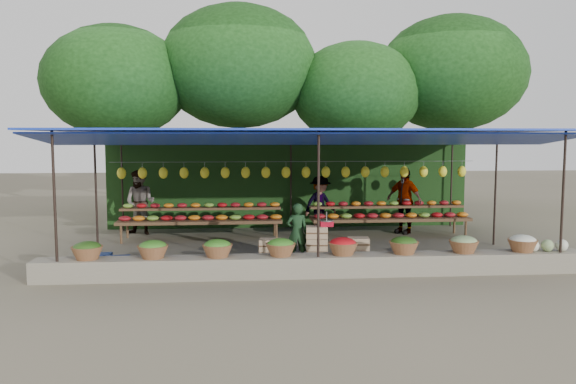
{
  "coord_description": "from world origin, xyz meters",
  "views": [
    {
      "loc": [
        -1.45,
        -13.26,
        2.65
      ],
      "look_at": [
        -0.31,
        0.2,
        1.34
      ],
      "focal_mm": 35.0,
      "sensor_mm": 36.0,
      "label": 1
    }
  ],
  "objects": [
    {
      "name": "customer_mid",
      "position": [
        0.77,
        2.24,
        0.79
      ],
      "size": [
        1.17,
        0.99,
        1.58
      ],
      "primitive_type": "imported",
      "rotation": [
        0.0,
        0.0,
        0.48
      ],
      "color": "slate",
      "rests_on": "ground"
    },
    {
      "name": "vendor_seated",
      "position": [
        -0.25,
        -1.46,
        0.63
      ],
      "size": [
        0.46,
        0.3,
        1.26
      ],
      "primitive_type": "imported",
      "rotation": [
        0.0,
        0.0,
        3.14
      ],
      "color": "#19391D",
      "rests_on": "ground"
    },
    {
      "name": "stone_curb",
      "position": [
        0.0,
        -2.75,
        0.2
      ],
      "size": [
        10.6,
        0.55,
        0.4
      ],
      "primitive_type": "cube",
      "color": "slate",
      "rests_on": "ground"
    },
    {
      "name": "customer_left",
      "position": [
        -4.19,
        2.22,
        0.88
      ],
      "size": [
        1.03,
        0.91,
        1.77
      ],
      "primitive_type": "imported",
      "rotation": [
        0.0,
        0.0,
        -0.33
      ],
      "color": "slate",
      "rests_on": "ground"
    },
    {
      "name": "netting_backdrop",
      "position": [
        0.0,
        3.15,
        1.25
      ],
      "size": [
        10.6,
        0.06,
        2.5
      ],
      "primitive_type": "cube",
      "color": "#1D4016",
      "rests_on": "ground"
    },
    {
      "name": "customer_right",
      "position": [
        3.05,
        1.82,
        0.92
      ],
      "size": [
        1.05,
        1.11,
        1.84
      ],
      "primitive_type": "imported",
      "rotation": [
        0.0,
        0.0,
        -0.85
      ],
      "color": "slate",
      "rests_on": "ground"
    },
    {
      "name": "tree_row",
      "position": [
        0.5,
        6.09,
        4.7
      ],
      "size": [
        16.51,
        5.5,
        7.12
      ],
      "color": "#372314",
      "rests_on": "ground"
    },
    {
      "name": "ground",
      "position": [
        0.0,
        0.0,
        0.0
      ],
      "size": [
        60.0,
        60.0,
        0.0
      ],
      "primitive_type": "plane",
      "color": "#615B47",
      "rests_on": "ground"
    },
    {
      "name": "stall_canopy",
      "position": [
        0.0,
        0.07,
        2.68
      ],
      "size": [
        10.8,
        6.6,
        2.82
      ],
      "color": "black",
      "rests_on": "ground"
    },
    {
      "name": "produce_baskets",
      "position": [
        -0.1,
        -2.75,
        0.56
      ],
      "size": [
        8.98,
        0.58,
        0.34
      ],
      "color": "brown",
      "rests_on": "stone_curb"
    },
    {
      "name": "blue_crate_back",
      "position": [
        -3.92,
        -2.02,
        0.14
      ],
      "size": [
        0.52,
        0.4,
        0.29
      ],
      "primitive_type": "cube",
      "rotation": [
        0.0,
        0.0,
        0.12
      ],
      "color": "navy",
      "rests_on": "ground"
    },
    {
      "name": "fruit_table_right",
      "position": [
        2.51,
        1.35,
        0.61
      ],
      "size": [
        4.21,
        0.95,
        0.93
      ],
      "color": "brown",
      "rests_on": "ground"
    },
    {
      "name": "weighing_scale",
      "position": [
        0.36,
        -1.56,
        0.84
      ],
      "size": [
        0.29,
        0.29,
        0.31
      ],
      "color": "red",
      "rests_on": "crate_counter"
    },
    {
      "name": "fruit_table_left",
      "position": [
        -2.49,
        1.35,
        0.61
      ],
      "size": [
        4.21,
        0.95,
        0.93
      ],
      "color": "brown",
      "rests_on": "ground"
    },
    {
      "name": "crate_counter",
      "position": [
        0.13,
        -1.56,
        0.31
      ],
      "size": [
        2.39,
        0.39,
        0.77
      ],
      "color": "#A2805C",
      "rests_on": "ground"
    },
    {
      "name": "blue_crate_front",
      "position": [
        -4.35,
        -1.61,
        0.13
      ],
      "size": [
        0.45,
        0.32,
        0.27
      ],
      "primitive_type": "cube",
      "rotation": [
        0.0,
        0.0,
        -0.01
      ],
      "color": "navy",
      "rests_on": "ground"
    }
  ]
}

